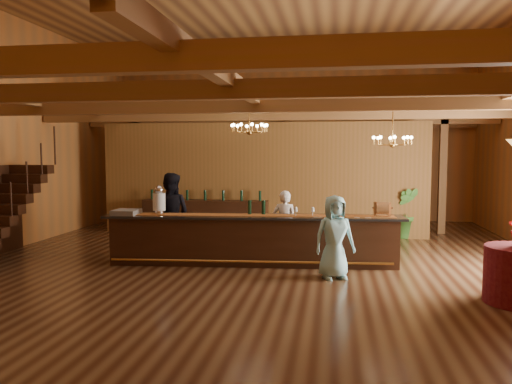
# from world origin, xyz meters

# --- Properties ---
(floor) EXTENTS (14.00, 14.00, 0.00)m
(floor) POSITION_xyz_m (0.00, 0.00, 0.00)
(floor) COLOR brown
(floor) RESTS_ON ground
(wall_back) EXTENTS (12.00, 0.10, 5.50)m
(wall_back) POSITION_xyz_m (0.00, 7.00, 2.75)
(wall_back) COLOR #B86D31
(wall_back) RESTS_ON floor
(wall_front) EXTENTS (12.00, 0.10, 5.50)m
(wall_front) POSITION_xyz_m (0.00, -7.00, 2.75)
(wall_front) COLOR #B86D31
(wall_front) RESTS_ON floor
(beam_grid) EXTENTS (11.90, 13.90, 0.39)m
(beam_grid) POSITION_xyz_m (0.00, 0.51, 3.24)
(beam_grid) COLOR brown
(beam_grid) RESTS_ON wall_left
(support_posts) EXTENTS (9.20, 10.20, 3.20)m
(support_posts) POSITION_xyz_m (0.00, -0.50, 1.60)
(support_posts) COLOR brown
(support_posts) RESTS_ON floor
(partition_wall) EXTENTS (9.00, 0.18, 3.10)m
(partition_wall) POSITION_xyz_m (-0.50, 3.50, 1.55)
(partition_wall) COLOR brown
(partition_wall) RESTS_ON floor
(backroom_boxes) EXTENTS (4.10, 0.60, 1.10)m
(backroom_boxes) POSITION_xyz_m (-0.29, 5.50, 0.53)
(backroom_boxes) COLOR black
(backroom_boxes) RESTS_ON floor
(tasting_bar) EXTENTS (6.12, 1.28, 1.03)m
(tasting_bar) POSITION_xyz_m (-0.12, -0.14, 0.51)
(tasting_bar) COLOR black
(tasting_bar) RESTS_ON floor
(beverage_dispenser) EXTENTS (0.26, 0.26, 0.60)m
(beverage_dispenser) POSITION_xyz_m (-2.07, -0.25, 1.30)
(beverage_dispenser) COLOR silver
(beverage_dispenser) RESTS_ON tasting_bar
(glass_rack_tray) EXTENTS (0.50, 0.50, 0.10)m
(glass_rack_tray) POSITION_xyz_m (-2.73, -0.41, 1.06)
(glass_rack_tray) COLOR gray
(glass_rack_tray) RESTS_ON tasting_bar
(raffle_drum) EXTENTS (0.34, 0.24, 0.30)m
(raffle_drum) POSITION_xyz_m (2.46, 0.03, 1.19)
(raffle_drum) COLOR #975729
(raffle_drum) RESTS_ON tasting_bar
(bar_bottle_0) EXTENTS (0.07, 0.07, 0.30)m
(bar_bottle_0) POSITION_xyz_m (-0.21, -0.03, 1.16)
(bar_bottle_0) COLOR black
(bar_bottle_0) RESTS_ON tasting_bar
(bar_bottle_1) EXTENTS (0.07, 0.07, 0.30)m
(bar_bottle_1) POSITION_xyz_m (0.07, -0.00, 1.16)
(bar_bottle_1) COLOR black
(bar_bottle_1) RESTS_ON tasting_bar
(backbar_shelf) EXTENTS (3.46, 0.57, 0.97)m
(backbar_shelf) POSITION_xyz_m (-2.00, 3.17, 0.49)
(backbar_shelf) COLOR black
(backbar_shelf) RESTS_ON floor
(chandelier_left) EXTENTS (0.80, 0.80, 0.53)m
(chandelier_left) POSITION_xyz_m (-0.35, 0.75, 2.83)
(chandelier_left) COLOR gold
(chandelier_left) RESTS_ON beam_grid
(chandelier_right) EXTENTS (0.80, 0.80, 0.81)m
(chandelier_right) POSITION_xyz_m (2.70, 0.71, 2.55)
(chandelier_right) COLOR gold
(chandelier_right) RESTS_ON beam_grid
(bartender) EXTENTS (0.57, 0.41, 1.47)m
(bartender) POSITION_xyz_m (0.45, 0.63, 0.74)
(bartender) COLOR white
(bartender) RESTS_ON floor
(staff_second) EXTENTS (0.95, 0.76, 1.84)m
(staff_second) POSITION_xyz_m (-2.09, 0.49, 0.92)
(staff_second) COLOR black
(staff_second) RESTS_ON floor
(guest) EXTENTS (0.87, 0.71, 1.53)m
(guest) POSITION_xyz_m (1.52, -1.00, 0.76)
(guest) COLOR #97DBE5
(guest) RESTS_ON floor
(floor_plant) EXTENTS (0.89, 0.79, 1.35)m
(floor_plant) POSITION_xyz_m (3.41, 3.54, 0.68)
(floor_plant) COLOR #3A762A
(floor_plant) RESTS_ON floor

